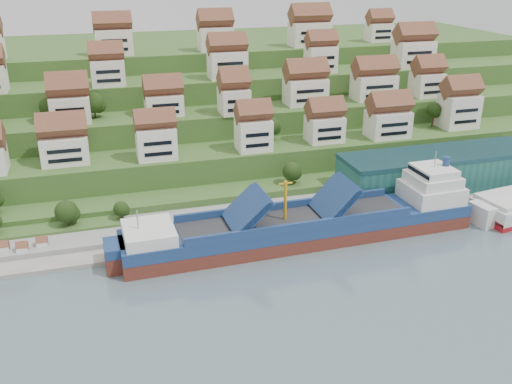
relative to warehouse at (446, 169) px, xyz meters
name	(u,v)px	position (x,y,z in m)	size (l,w,h in m)	color
ground	(289,245)	(-52.00, -17.00, -7.20)	(300.00, 300.00, 0.00)	slate
quay	(342,205)	(-32.00, -2.00, -6.10)	(180.00, 14.00, 2.20)	gray
pebble_beach	(25,253)	(-110.00, -5.00, -6.70)	(45.00, 20.00, 1.00)	gray
hillside	(199,99)	(-52.00, 86.55, 3.46)	(260.00, 128.00, 31.00)	#2D4C1E
hillside_village	(234,86)	(-49.00, 43.62, 17.03)	(155.33, 63.03, 28.42)	white
hillside_trees	(198,115)	(-62.76, 32.33, 11.73)	(138.77, 61.86, 31.29)	#223A13
warehouse	(446,169)	(0.00, 0.00, 0.00)	(60.00, 15.00, 10.00)	#225D55
flagpole	(344,192)	(-33.89, -7.00, -0.32)	(1.28, 0.16, 8.00)	gray
beach_huts	(13,250)	(-112.00, -6.25, -5.10)	(14.40, 3.70, 2.20)	white
cargo_ship	(311,226)	(-46.11, -15.80, -3.74)	(82.99, 14.44, 18.42)	#5C261C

